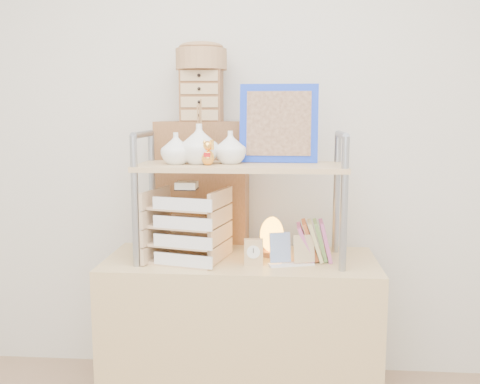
% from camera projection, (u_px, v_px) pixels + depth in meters
% --- Properties ---
extents(room_shell, '(3.42, 3.41, 2.61)m').
position_uv_depth(room_shell, '(218.00, 0.00, 1.44)').
color(room_shell, silver).
rests_on(room_shell, ground).
extents(desk, '(1.20, 0.50, 0.75)m').
position_uv_depth(desk, '(241.00, 339.00, 2.43)').
color(desk, tan).
rests_on(desk, ground).
extents(cabinet, '(0.45, 0.25, 1.35)m').
position_uv_depth(cabinet, '(204.00, 253.00, 2.77)').
color(cabinet, brown).
rests_on(cabinet, ground).
extents(hutch, '(0.90, 0.34, 0.77)m').
position_uv_depth(hutch, '(233.00, 161.00, 2.33)').
color(hutch, gray).
rests_on(hutch, desk).
extents(letter_tray, '(0.34, 0.33, 0.35)m').
position_uv_depth(letter_tray, '(187.00, 229.00, 2.32)').
color(letter_tray, tan).
rests_on(letter_tray, desk).
extents(salt_lamp, '(0.12, 0.11, 0.18)m').
position_uv_depth(salt_lamp, '(272.00, 236.00, 2.42)').
color(salt_lamp, brown).
rests_on(salt_lamp, desk).
extents(desk_clock, '(0.08, 0.04, 0.11)m').
position_uv_depth(desk_clock, '(254.00, 252.00, 2.27)').
color(desk_clock, tan).
rests_on(desk_clock, desk).
extents(postcard_stand, '(0.20, 0.11, 0.14)m').
position_uv_depth(postcard_stand, '(291.00, 256.00, 2.27)').
color(postcard_stand, white).
rests_on(postcard_stand, desk).
extents(drawer_chest, '(0.20, 0.16, 0.25)m').
position_uv_depth(drawer_chest, '(202.00, 96.00, 2.63)').
color(drawer_chest, brown).
rests_on(drawer_chest, cabinet).
extents(woven_basket, '(0.25, 0.25, 0.10)m').
position_uv_depth(woven_basket, '(201.00, 60.00, 2.60)').
color(woven_basket, '#936842').
rests_on(woven_basket, drawer_chest).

